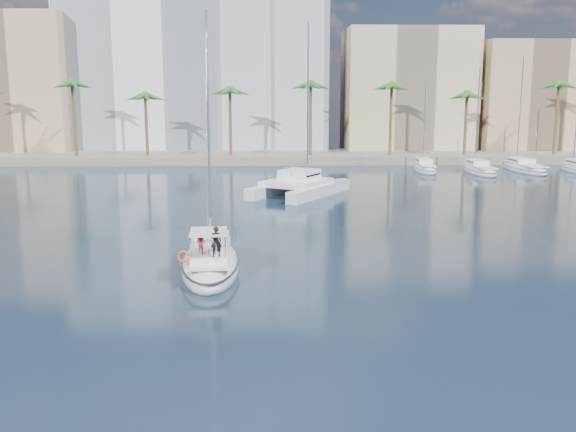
{
  "coord_description": "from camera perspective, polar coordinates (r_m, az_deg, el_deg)",
  "views": [
    {
      "loc": [
        0.05,
        -35.39,
        9.92
      ],
      "look_at": [
        1.01,
        1.5,
        2.86
      ],
      "focal_mm": 40.0,
      "sensor_mm": 36.0,
      "label": 1
    }
  ],
  "objects": [
    {
      "name": "building_tan_left",
      "position": [
        112.54,
        -23.84,
        10.47
      ],
      "size": [
        22.0,
        14.0,
        22.0
      ],
      "primitive_type": "cube",
      "color": "tan",
      "rests_on": "ground"
    },
    {
      "name": "palm_right",
      "position": [
        98.43,
        19.02,
        10.46
      ],
      "size": [
        3.6,
        3.6,
        12.3
      ],
      "color": "brown",
      "rests_on": "ground"
    },
    {
      "name": "building_tan_right",
      "position": [
        111.58,
        20.91,
        9.65
      ],
      "size": [
        18.0,
        12.0,
        18.0
      ],
      "primitive_type": "cube",
      "color": "tan",
      "rests_on": "ground"
    },
    {
      "name": "building_modern",
      "position": [
        109.13,
        -8.02,
        12.87
      ],
      "size": [
        42.0,
        16.0,
        28.0
      ],
      "primitive_type": "cube",
      "color": "white",
      "rests_on": "ground"
    },
    {
      "name": "moored_yacht_c",
      "position": [
        89.28,
        20.23,
        3.78
      ],
      "size": [
        3.98,
        12.33,
        15.54
      ],
      "primitive_type": null,
      "rotation": [
        0.0,
        0.0,
        0.03
      ],
      "color": "silver",
      "rests_on": "ground"
    },
    {
      "name": "ground",
      "position": [
        36.75,
        -1.51,
        -4.84
      ],
      "size": [
        160.0,
        160.0,
        0.0
      ],
      "primitive_type": "plane",
      "color": "black",
      "rests_on": "ground"
    },
    {
      "name": "catamaran",
      "position": [
        63.82,
        0.96,
        2.91
      ],
      "size": [
        10.84,
        12.8,
        16.81
      ],
      "rotation": [
        0.0,
        0.0,
        -0.54
      ],
      "color": "silver",
      "rests_on": "ground"
    },
    {
      "name": "building_beige",
      "position": [
        107.65,
        10.47,
        10.69
      ],
      "size": [
        20.0,
        14.0,
        20.0
      ],
      "primitive_type": "cube",
      "color": "#C5AA8D",
      "rests_on": "ground"
    },
    {
      "name": "palm_left",
      "position": [
        98.46,
        -22.08,
        10.26
      ],
      "size": [
        3.6,
        3.6,
        12.3
      ],
      "color": "brown",
      "rests_on": "ground"
    },
    {
      "name": "palm_centre",
      "position": [
        92.39,
        -1.54,
        11.05
      ],
      "size": [
        3.6,
        3.6,
        12.3
      ],
      "color": "brown",
      "rests_on": "ground"
    },
    {
      "name": "moored_yacht_a",
      "position": [
        85.34,
        12.08,
        3.91
      ],
      "size": [
        3.37,
        9.52,
        11.9
      ],
      "primitive_type": null,
      "rotation": [
        0.0,
        0.0,
        -0.07
      ],
      "color": "silver",
      "rests_on": "ground"
    },
    {
      "name": "seagull",
      "position": [
        42.62,
        -7.26,
        -1.15
      ],
      "size": [
        0.93,
        0.4,
        0.17
      ],
      "color": "silver",
      "rests_on": "ground"
    },
    {
      "name": "moored_yacht_b",
      "position": [
        85.2,
        16.65,
        3.69
      ],
      "size": [
        3.32,
        10.83,
        13.72
      ],
      "primitive_type": null,
      "rotation": [
        0.0,
        0.0,
        -0.02
      ],
      "color": "silver",
      "rests_on": "ground"
    },
    {
      "name": "main_sloop",
      "position": [
        36.92,
        -6.91,
        -4.04
      ],
      "size": [
        3.95,
        10.49,
        15.3
      ],
      "rotation": [
        0.0,
        0.0,
        0.07
      ],
      "color": "silver",
      "rests_on": "ground"
    },
    {
      "name": "quay",
      "position": [
        96.84,
        -1.51,
        5.3
      ],
      "size": [
        120.0,
        14.0,
        1.2
      ],
      "primitive_type": "cube",
      "color": "gray",
      "rests_on": "ground"
    }
  ]
}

